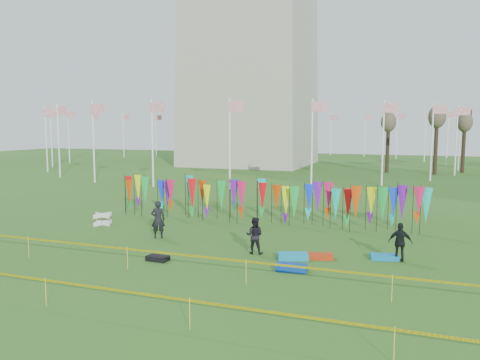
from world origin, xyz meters
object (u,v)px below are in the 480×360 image
(kite_bag_blue, at_px, (291,268))
(kite_bag_red, at_px, (319,256))
(box_kite, at_px, (103,219))
(person_mid, at_px, (254,235))
(kite_bag_black, at_px, (158,258))
(person_left, at_px, (158,219))
(kite_bag_turquoise, at_px, (293,256))
(kite_bag_teal, at_px, (384,257))
(person_right, at_px, (400,242))

(kite_bag_blue, relative_size, kite_bag_red, 0.99)
(box_kite, xyz_separation_m, kite_bag_blue, (12.07, -4.51, -0.23))
(person_mid, bearing_deg, kite_bag_black, 29.13)
(person_left, relative_size, kite_bag_turquoise, 1.49)
(person_mid, xyz_separation_m, kite_bag_teal, (5.41, 0.99, -0.70))
(kite_bag_blue, relative_size, kite_bag_teal, 1.03)
(person_left, distance_m, kite_bag_red, 8.35)
(box_kite, xyz_separation_m, person_left, (4.49, -1.55, 0.59))
(kite_bag_turquoise, bearing_deg, person_right, 15.92)
(box_kite, distance_m, kite_bag_blue, 12.89)
(box_kite, height_order, person_left, person_left)
(person_left, bearing_deg, kite_bag_red, 150.33)
(kite_bag_turquoise, bearing_deg, kite_bag_teal, 19.48)
(kite_bag_red, bearing_deg, box_kite, 168.91)
(person_mid, relative_size, kite_bag_teal, 1.42)
(person_right, xyz_separation_m, kite_bag_blue, (-3.90, -2.77, -0.69))
(person_left, xyz_separation_m, person_right, (11.48, -0.19, -0.13))
(person_right, relative_size, kite_bag_blue, 1.38)
(kite_bag_turquoise, xyz_separation_m, kite_bag_black, (-5.23, -2.16, -0.02))
(kite_bag_teal, bearing_deg, person_mid, -169.62)
(person_left, bearing_deg, person_right, 155.95)
(person_left, relative_size, person_right, 1.16)
(person_mid, height_order, kite_bag_black, person_mid)
(box_kite, xyz_separation_m, person_mid, (9.94, -2.66, 0.46))
(kite_bag_blue, height_order, kite_bag_black, kite_bag_blue)
(person_right, distance_m, kite_bag_red, 3.39)
(kite_bag_red, bearing_deg, kite_bag_teal, 17.72)
(box_kite, xyz_separation_m, person_right, (15.97, -1.74, 0.46))
(box_kite, relative_size, kite_bag_black, 0.78)
(kite_bag_blue, height_order, kite_bag_teal, kite_bag_blue)
(person_mid, relative_size, kite_bag_turquoise, 1.29)
(person_right, height_order, kite_bag_teal, person_right)
(kite_bag_turquoise, distance_m, kite_bag_blue, 1.60)
(person_left, height_order, person_mid, person_left)
(box_kite, xyz_separation_m, kite_bag_teal, (15.36, -1.66, -0.24))
(kite_bag_red, bearing_deg, kite_bag_blue, -108.66)
(box_kite, xyz_separation_m, kite_bag_turquoise, (11.75, -2.94, -0.23))
(kite_bag_black, relative_size, kite_bag_teal, 0.79)
(person_left, relative_size, kite_bag_red, 1.59)
(person_mid, height_order, kite_bag_blue, person_mid)
(kite_bag_turquoise, distance_m, kite_bag_black, 5.66)
(kite_bag_turquoise, bearing_deg, kite_bag_black, -157.60)
(person_left, height_order, person_right, person_left)
(person_mid, height_order, kite_bag_red, person_mid)
(kite_bag_turquoise, relative_size, kite_bag_black, 1.39)
(person_left, bearing_deg, kite_bag_black, 96.59)
(box_kite, relative_size, person_right, 0.43)
(person_left, bearing_deg, box_kite, -42.18)
(person_mid, distance_m, person_right, 6.10)
(person_left, xyz_separation_m, kite_bag_red, (8.26, -0.95, -0.83))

